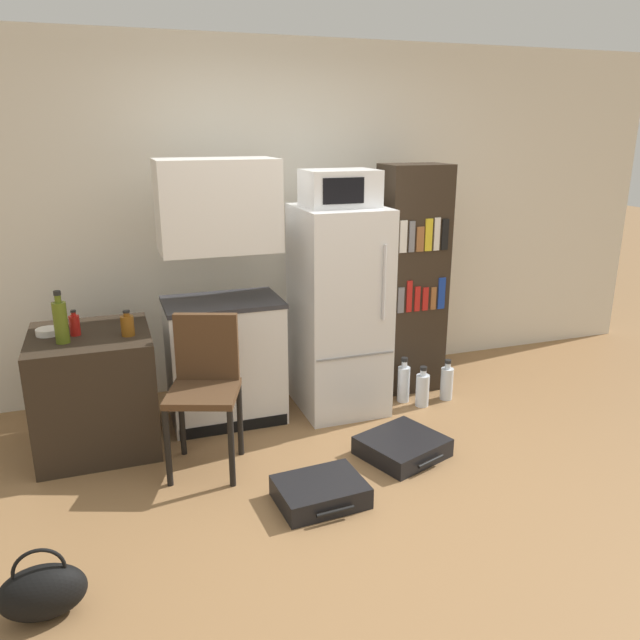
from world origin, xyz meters
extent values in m
plane|color=olive|center=(0.00, 0.00, 0.00)|extent=(24.00, 24.00, 0.00)
cube|color=silver|center=(0.20, 2.00, 1.31)|extent=(6.40, 0.10, 2.62)
cube|color=#2D2319|center=(-1.47, 1.22, 0.38)|extent=(0.73, 0.75, 0.76)
cube|color=white|center=(-0.60, 1.35, 0.42)|extent=(0.77, 0.51, 0.84)
cube|color=#333338|center=(-0.60, 1.35, 0.85)|extent=(0.79, 0.52, 0.03)
cube|color=white|center=(-0.60, 1.35, 1.50)|extent=(0.77, 0.43, 0.59)
cube|color=black|center=(-0.60, 1.09, 0.04)|extent=(0.74, 0.01, 0.08)
cube|color=white|center=(0.22, 1.28, 0.74)|extent=(0.59, 0.65, 1.47)
cube|color=gray|center=(0.22, 0.95, 0.50)|extent=(0.56, 0.01, 0.01)
cylinder|color=silver|center=(0.41, 0.94, 1.00)|extent=(0.02, 0.02, 0.52)
cube|color=silver|center=(0.22, 1.28, 1.60)|extent=(0.49, 0.36, 0.25)
cube|color=black|center=(0.17, 1.09, 1.60)|extent=(0.28, 0.01, 0.17)
cube|color=#2D2319|center=(0.87, 1.43, 0.87)|extent=(0.48, 0.33, 1.74)
cube|color=slate|center=(0.70, 1.26, 0.77)|extent=(0.05, 0.01, 0.19)
cube|color=red|center=(0.77, 1.26, 0.79)|extent=(0.04, 0.01, 0.24)
cube|color=red|center=(0.84, 1.26, 0.77)|extent=(0.04, 0.01, 0.19)
cube|color=red|center=(0.90, 1.26, 0.76)|extent=(0.04, 0.01, 0.18)
cube|color=brown|center=(0.97, 1.26, 0.76)|extent=(0.04, 0.01, 0.17)
cube|color=#193899|center=(1.04, 1.26, 0.79)|extent=(0.06, 0.01, 0.24)
cube|color=silver|center=(0.70, 1.26, 1.24)|extent=(0.05, 0.01, 0.23)
cube|color=slate|center=(0.77, 1.26, 1.24)|extent=(0.04, 0.01, 0.22)
cube|color=brown|center=(0.84, 1.26, 1.22)|extent=(0.06, 0.01, 0.18)
cube|color=gold|center=(0.90, 1.26, 1.24)|extent=(0.06, 0.01, 0.24)
cube|color=silver|center=(0.97, 1.26, 1.25)|extent=(0.04, 0.01, 0.24)
cube|color=black|center=(1.04, 1.26, 1.24)|extent=(0.05, 0.01, 0.23)
cylinder|color=#566619|center=(-1.61, 1.09, 0.89)|extent=(0.08, 0.08, 0.25)
cylinder|color=#566619|center=(-1.61, 1.09, 1.03)|extent=(0.04, 0.04, 0.04)
cylinder|color=black|center=(-1.61, 1.09, 1.07)|extent=(0.04, 0.04, 0.03)
cylinder|color=brown|center=(-1.24, 1.10, 0.82)|extent=(0.08, 0.08, 0.12)
cylinder|color=brown|center=(-1.24, 1.10, 0.90)|extent=(0.04, 0.04, 0.02)
cylinder|color=black|center=(-1.24, 1.10, 0.92)|extent=(0.04, 0.04, 0.01)
cylinder|color=#AD1914|center=(-1.54, 1.22, 0.82)|extent=(0.06, 0.06, 0.12)
cylinder|color=#AD1914|center=(-1.54, 1.22, 0.90)|extent=(0.03, 0.03, 0.02)
cylinder|color=black|center=(-1.54, 1.22, 0.92)|extent=(0.03, 0.03, 0.01)
cylinder|color=silver|center=(-1.70, 1.28, 0.78)|extent=(0.14, 0.14, 0.04)
cylinder|color=black|center=(-1.09, 0.57, 0.24)|extent=(0.04, 0.04, 0.48)
cylinder|color=black|center=(-0.75, 0.44, 0.24)|extent=(0.04, 0.04, 0.48)
cylinder|color=black|center=(-0.97, 0.91, 0.24)|extent=(0.04, 0.04, 0.48)
cylinder|color=black|center=(-0.63, 0.79, 0.24)|extent=(0.04, 0.04, 0.48)
cube|color=#4C331E|center=(-0.86, 0.68, 0.50)|extent=(0.51, 0.51, 0.04)
cube|color=#4C331E|center=(-0.80, 0.85, 0.72)|extent=(0.37, 0.18, 0.41)
cube|color=black|center=(-0.33, 0.12, 0.06)|extent=(0.50, 0.39, 0.12)
cylinder|color=black|center=(-0.31, -0.08, 0.06)|extent=(0.22, 0.03, 0.02)
cube|color=black|center=(0.33, 0.44, 0.06)|extent=(0.60, 0.57, 0.12)
cylinder|color=black|center=(0.41, 0.22, 0.06)|extent=(0.21, 0.09, 0.02)
ellipsoid|color=black|center=(-1.71, -0.29, 0.12)|extent=(0.36, 0.20, 0.24)
torus|color=black|center=(-1.71, -0.29, 0.23)|extent=(0.21, 0.02, 0.21)
cylinder|color=silver|center=(1.04, 1.10, 0.12)|extent=(0.09, 0.09, 0.25)
cylinder|color=silver|center=(1.04, 1.10, 0.27)|extent=(0.04, 0.04, 0.04)
cylinder|color=black|center=(1.04, 1.10, 0.30)|extent=(0.05, 0.05, 0.03)
cylinder|color=silver|center=(0.80, 1.06, 0.12)|extent=(0.10, 0.10, 0.24)
cylinder|color=silver|center=(0.80, 1.06, 0.26)|extent=(0.04, 0.04, 0.04)
cylinder|color=black|center=(0.80, 1.06, 0.30)|extent=(0.05, 0.05, 0.02)
cylinder|color=silver|center=(0.71, 1.18, 0.14)|extent=(0.09, 0.09, 0.27)
cylinder|color=silver|center=(0.71, 1.18, 0.30)|extent=(0.04, 0.04, 0.05)
cylinder|color=black|center=(0.71, 1.18, 0.33)|extent=(0.05, 0.05, 0.03)
camera|label=1|loc=(-1.32, -2.72, 1.98)|focal=35.00mm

